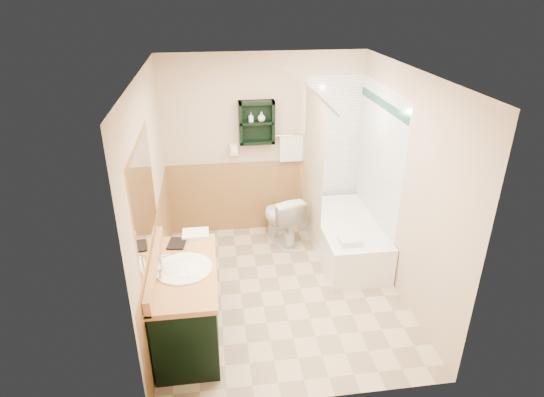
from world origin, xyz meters
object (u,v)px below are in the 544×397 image
Objects in this scene: wall_shelf at (257,123)px; toilet at (281,219)px; hair_dryer at (234,149)px; vanity_book at (167,234)px; bathtub at (346,238)px; vanity at (187,304)px; soap_bottle_b at (261,118)px; soap_bottle_a at (251,120)px.

wall_shelf is 0.80× the size of toilet.
hair_dryer is 1.78m from vanity_book.
hair_dryer is at bearing 149.10° from bathtub.
bathtub is (1.92, 1.25, -0.15)m from vanity.
vanity_book is at bearing -125.91° from soap_bottle_b.
bathtub is at bearing 32.98° from vanity.
wall_shelf is 0.46m from hair_dryer.
soap_bottle_a is (-0.07, -0.01, 0.04)m from wall_shelf.
wall_shelf reaches higher than toilet.
soap_bottle_b is at bearing -4.75° from wall_shelf.
toilet is at bearing -51.34° from wall_shelf.
soap_bottle_a is at bearing -61.79° from toilet.
vanity is at bearing -147.02° from bathtub.
hair_dryer is 0.55m from soap_bottle_b.
soap_bottle_a is at bearing 180.00° from soap_bottle_b.
toilet is 6.05× the size of soap_bottle_a.
wall_shelf reaches higher than vanity.
toilet is at bearing -44.15° from soap_bottle_a.
toilet is (1.16, 1.68, -0.05)m from vanity.
bathtub is at bearing -38.34° from soap_bottle_b.
soap_bottle_b is (0.36, -0.03, 0.41)m from hair_dryer.
bathtub is at bearing -30.90° from hair_dryer.
soap_bottle_b reaches higher than toilet.
toilet is at bearing -57.84° from soap_bottle_b.
vanity is 2.04m from toilet.
vanity_book reaches higher than toilet.
soap_bottle_a is 0.13m from soap_bottle_b.
soap_bottle_b is at bearing 64.57° from vanity.
vanity_book is (-0.17, 0.46, 0.51)m from vanity.
soap_bottle_b is at bearing 141.66° from bathtub.
wall_shelf is 2.40× the size of vanity_book.
hair_dryer is 2.10× the size of soap_bottle_a.
soap_bottle_a is at bearing -7.48° from hair_dryer.
wall_shelf is 4.58× the size of soap_bottle_b.
wall_shelf is 1.28m from toilet.
toilet is (-0.76, 0.43, 0.10)m from bathtub.
vanity_book is at bearing -159.39° from bathtub.
wall_shelf reaches higher than soap_bottle_a.
soap_bottle_b is (1.12, 1.55, 0.71)m from vanity_book.
wall_shelf is 0.45× the size of vanity.
soap_bottle_a is (-1.10, 0.76, 1.35)m from bathtub.
vanity_book is (-0.76, -1.58, -0.30)m from hair_dryer.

